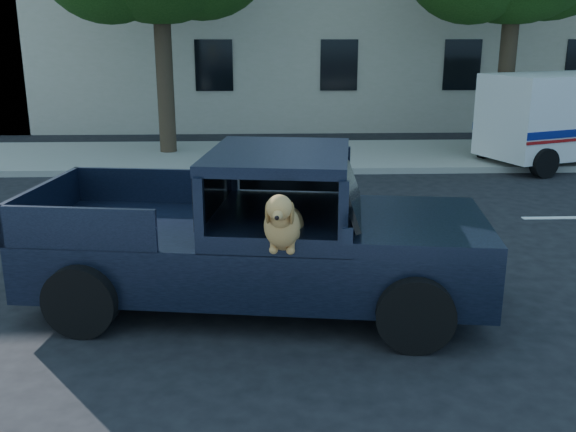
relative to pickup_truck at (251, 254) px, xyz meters
name	(u,v)px	position (x,y,z in m)	size (l,w,h in m)	color
ground	(380,296)	(1.63, 0.15, -0.65)	(120.00, 120.00, 0.00)	black
far_sidewalk	(318,156)	(1.63, 9.35, -0.58)	(60.00, 4.00, 0.15)	gray
lane_stripes	(457,219)	(3.63, 3.55, -0.64)	(21.60, 0.14, 0.01)	silver
pickup_truck	(251,254)	(0.00, 0.00, 0.00)	(5.61, 3.11, 1.92)	black
mail_truck	(562,126)	(7.57, 8.20, 0.34)	(4.53, 3.26, 2.27)	silver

